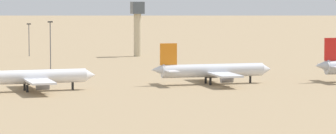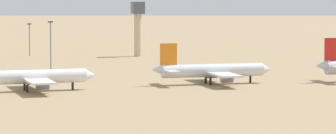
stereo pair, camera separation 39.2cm
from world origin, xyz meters
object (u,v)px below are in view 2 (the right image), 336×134
control_tower (138,23)px  light_pole_west (51,42)px  light_pole_mid (29,37)px  parked_jet_orange_3 (212,71)px  parked_jet_orange_2 (30,77)px

control_tower → light_pole_west: 70.29m
control_tower → light_pole_mid: control_tower is taller
control_tower → light_pole_mid: bearing=164.3°
light_pole_west → light_pole_mid: bearing=89.7°
parked_jet_orange_3 → light_pole_west: (-39.60, 66.49, 5.74)m
control_tower → light_pole_west: size_ratio=1.35×
parked_jet_orange_3 → parked_jet_orange_2: bearing=-174.3°
light_pole_mid → control_tower: bearing=-15.7°
control_tower → light_pole_west: (-45.23, -53.64, -4.23)m
parked_jet_orange_3 → light_pole_mid: 138.47m
parked_jet_orange_2 → light_pole_west: light_pole_west is taller
parked_jet_orange_2 → light_pole_west: bearing=74.7°
light_pole_west → parked_jet_orange_3: bearing=-59.2°
control_tower → parked_jet_orange_2: bearing=-116.1°
parked_jet_orange_3 → control_tower: 120.68m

